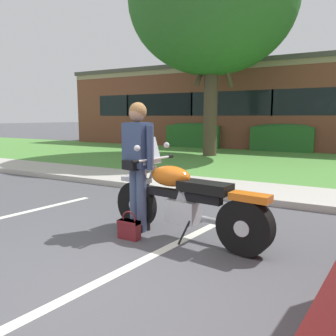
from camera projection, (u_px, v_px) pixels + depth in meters
The scene contains 12 objects.
ground_plane at pixel (104, 279), 3.23m from camera, with size 140.00×140.00×0.00m, color #4C4C51.
curb_strip at pixel (229, 197), 6.29m from camera, with size 60.00×0.20×0.12m, color #B7B2A8.
concrete_walk at pixel (243, 189), 7.02m from camera, with size 60.00×1.50×0.08m, color #B7B2A8.
grass_lawn at pixel (286, 163), 11.06m from camera, with size 60.00×7.87×0.06m, color #518E3D.
stall_stripe_1 at pixel (121, 271), 3.38m from camera, with size 0.12×4.40×0.01m, color silver.
motorcycle at pixel (190, 202), 4.16m from camera, with size 2.24×0.82×1.26m.
rider_person at pixel (137, 157), 4.47m from camera, with size 0.56×0.36×1.70m.
handbag at pixel (129, 228), 4.26m from camera, with size 0.28×0.13×0.36m.
shade_tree at pixel (212, 2), 12.18m from camera, with size 6.03×6.03×8.16m.
hedge_left at pixel (195, 135), 16.62m from camera, with size 2.73×0.90×1.24m.
hedge_center_left at pixel (283, 137), 14.62m from camera, with size 2.59×0.90×1.24m.
brick_building at pixel (295, 108), 19.57m from camera, with size 22.48×11.86×4.05m.
Camera 1 is at (2.01, -2.35, 1.52)m, focal length 36.46 mm.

